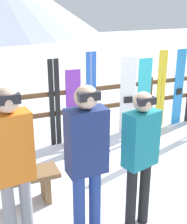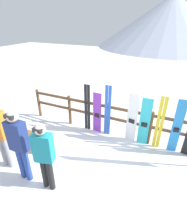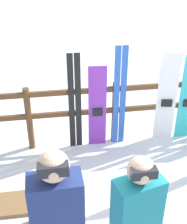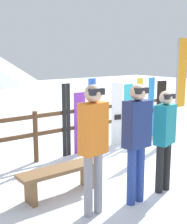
# 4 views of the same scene
# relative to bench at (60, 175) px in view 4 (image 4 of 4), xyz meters

# --- Properties ---
(ground_plane) EXTENTS (40.00, 40.00, 0.00)m
(ground_plane) POSITION_rel_bench_xyz_m (1.77, -0.11, -0.34)
(ground_plane) COLOR white
(fence) EXTENTS (5.55, 0.10, 1.07)m
(fence) POSITION_rel_bench_xyz_m (1.77, 1.63, 0.30)
(fence) COLOR brown
(fence) RESTS_ON ground
(bench) EXTENTS (1.38, 0.36, 0.45)m
(bench) POSITION_rel_bench_xyz_m (0.00, 0.00, 0.00)
(bench) COLOR brown
(bench) RESTS_ON ground
(person_teal) EXTENTS (0.43, 0.31, 1.65)m
(person_teal) POSITION_rel_bench_xyz_m (1.40, -0.89, 0.63)
(person_teal) COLOR black
(person_teal) RESTS_ON ground
(person_navy) EXTENTS (0.41, 0.24, 1.79)m
(person_navy) POSITION_rel_bench_xyz_m (0.75, -0.91, 0.72)
(person_navy) COLOR navy
(person_navy) RESTS_ON ground
(person_orange) EXTENTS (0.41, 0.25, 1.82)m
(person_orange) POSITION_rel_bench_xyz_m (0.04, -0.80, 0.75)
(person_orange) COLOR gray
(person_orange) RESTS_ON ground
(ski_pair_black) EXTENTS (0.20, 0.02, 1.59)m
(ski_pair_black) POSITION_rel_bench_xyz_m (1.13, 1.57, 0.46)
(ski_pair_black) COLOR black
(ski_pair_black) RESTS_ON ground
(snowboard_purple) EXTENTS (0.28, 0.07, 1.38)m
(snowboard_purple) POSITION_rel_bench_xyz_m (1.48, 1.57, 0.35)
(snowboard_purple) COLOR purple
(snowboard_purple) RESTS_ON ground
(ski_pair_blue) EXTENTS (0.19, 0.02, 1.67)m
(ski_pair_blue) POSITION_rel_bench_xyz_m (1.83, 1.57, 0.50)
(ski_pair_blue) COLOR blue
(ski_pair_blue) RESTS_ON ground
(snowboard_white) EXTENTS (0.31, 0.10, 1.53)m
(snowboard_white) POSITION_rel_bench_xyz_m (2.59, 1.57, 0.42)
(snowboard_white) COLOR white
(snowboard_white) RESTS_ON ground
(snowboard_cyan) EXTENTS (0.30, 0.06, 1.47)m
(snowboard_cyan) POSITION_rel_bench_xyz_m (2.96, 1.57, 0.39)
(snowboard_cyan) COLOR #2DBFCC
(snowboard_cyan) RESTS_ON ground
(ski_pair_yellow) EXTENTS (0.19, 0.02, 1.60)m
(ski_pair_yellow) POSITION_rel_bench_xyz_m (3.36, 1.57, 0.46)
(ski_pair_yellow) COLOR yellow
(ski_pair_yellow) RESTS_ON ground
(snowboard_blue) EXTENTS (0.24, 0.08, 1.60)m
(snowboard_blue) POSITION_rel_bench_xyz_m (3.80, 1.57, 0.46)
(snowboard_blue) COLOR #288CE0
(snowboard_blue) RESTS_ON ground
(snowboard_black_stripe) EXTENTS (0.31, 0.09, 1.49)m
(snowboard_black_stripe) POSITION_rel_bench_xyz_m (4.21, 1.57, 0.40)
(snowboard_black_stripe) COLOR black
(snowboard_black_stripe) RESTS_ON ground
(rental_flag) EXTENTS (0.40, 0.04, 2.61)m
(rental_flag) POSITION_rel_bench_xyz_m (4.37, 1.11, 1.23)
(rental_flag) COLOR #99999E
(rental_flag) RESTS_ON ground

